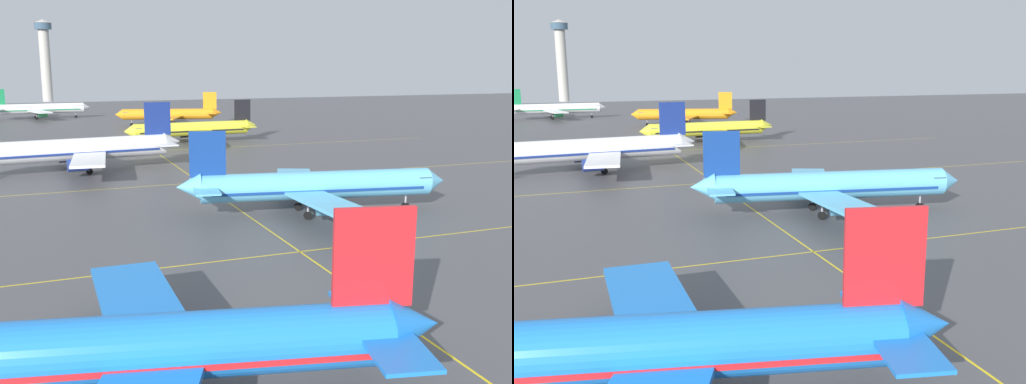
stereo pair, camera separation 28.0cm
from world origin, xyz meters
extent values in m
cylinder|color=blue|center=(-20.98, 13.60, 3.79)|extent=(29.67, 9.81, 3.52)
cone|color=blue|center=(-5.08, 10.09, 4.16)|extent=(3.61, 3.90, 3.34)
cube|color=red|center=(-7.43, 10.61, 8.14)|extent=(4.41, 1.28, 5.55)
cube|color=blue|center=(-6.38, 13.22, 4.16)|extent=(3.93, 5.34, 0.22)
cube|color=blue|center=(-7.58, 7.80, 4.16)|extent=(3.93, 5.34, 0.22)
cube|color=blue|center=(-18.38, 21.08, 3.24)|extent=(4.92, 13.91, 0.37)
cylinder|color=blue|center=(-20.13, 18.33, 2.04)|extent=(3.49, 2.57, 1.94)
cube|color=red|center=(-20.98, 13.60, 3.35)|extent=(27.36, 9.33, 0.33)
cylinder|color=#99999E|center=(-18.66, 15.55, 1.53)|extent=(0.26, 0.26, 1.53)
cylinder|color=black|center=(-18.66, 15.55, 0.51)|extent=(1.08, 0.63, 1.02)
cylinder|color=#5BB7E5|center=(8.32, 49.08, 3.70)|extent=(29.04, 8.35, 3.43)
cone|color=#5BB7E5|center=(23.70, 46.39, 3.70)|extent=(2.89, 3.72, 3.36)
cone|color=#5BB7E5|center=(-7.33, 51.82, 4.06)|extent=(3.41, 3.71, 3.26)
cube|color=navy|center=(-5.02, 51.41, 7.94)|extent=(4.32, 1.07, 5.42)
cube|color=#5BB7E5|center=(-5.93, 48.82, 4.06)|extent=(3.65, 5.12, 0.22)
cube|color=#5BB7E5|center=(-4.99, 54.16, 4.06)|extent=(3.65, 5.12, 0.22)
cube|color=#5BB7E5|center=(6.11, 41.68, 3.16)|extent=(5.18, 13.70, 0.36)
cube|color=#5BB7E5|center=(8.75, 56.79, 3.16)|extent=(9.41, 14.31, 0.36)
cylinder|color=#5BB7E5|center=(7.69, 44.43, 1.99)|extent=(3.35, 2.40, 1.90)
cylinder|color=#5BB7E5|center=(9.31, 53.67, 1.99)|extent=(3.35, 2.40, 1.90)
cube|color=#385166|center=(21.66, 46.75, 4.20)|extent=(2.14, 3.39, 0.63)
cube|color=navy|center=(8.32, 49.08, 3.27)|extent=(26.77, 7.99, 0.32)
cylinder|color=#99999E|center=(19.88, 47.06, 1.49)|extent=(0.25, 0.25, 1.49)
cylinder|color=black|center=(19.88, 47.06, 0.50)|extent=(1.05, 0.57, 0.99)
cylinder|color=#99999E|center=(6.14, 47.08, 1.49)|extent=(0.25, 0.25, 1.49)
cylinder|color=black|center=(6.14, 47.08, 0.50)|extent=(1.05, 0.57, 0.99)
cylinder|color=#99999E|center=(6.95, 51.70, 1.49)|extent=(0.25, 0.25, 1.49)
cylinder|color=black|center=(6.95, 51.70, 0.50)|extent=(1.05, 0.57, 0.99)
cylinder|color=white|center=(-17.95, 89.73, 4.08)|extent=(32.04, 6.66, 3.78)
cone|color=white|center=(-0.52, 91.32, 4.48)|extent=(3.50, 3.87, 3.59)
cube|color=navy|center=(-3.09, 91.09, 8.75)|extent=(4.79, 0.79, 5.97)
cube|color=white|center=(-2.87, 94.10, 4.48)|extent=(3.64, 5.44, 0.24)
cube|color=white|center=(-2.32, 88.16, 4.48)|extent=(3.64, 5.44, 0.24)
cube|color=white|center=(-17.73, 98.24, 3.48)|extent=(9.36, 15.78, 0.40)
cube|color=white|center=(-16.19, 81.40, 3.48)|extent=(6.90, 15.42, 0.40)
cylinder|color=navy|center=(-18.62, 94.86, 2.19)|extent=(3.56, 2.39, 2.09)
cylinder|color=navy|center=(-17.67, 84.56, 2.19)|extent=(3.56, 2.39, 2.09)
cube|color=navy|center=(-17.95, 89.73, 3.61)|extent=(29.51, 6.46, 0.36)
cylinder|color=#99999E|center=(-16.20, 92.49, 1.64)|extent=(0.28, 0.28, 1.64)
cylinder|color=black|center=(-16.20, 92.49, 0.55)|extent=(1.13, 0.55, 1.09)
cylinder|color=#99999E|center=(-15.73, 87.34, 1.64)|extent=(0.28, 0.28, 1.64)
cylinder|color=black|center=(-15.73, 87.34, 0.55)|extent=(1.13, 0.55, 1.09)
cylinder|color=yellow|center=(10.76, 120.79, 3.50)|extent=(27.44, 4.21, 3.25)
cone|color=yellow|center=(-4.01, 120.27, 3.50)|extent=(2.33, 3.26, 3.18)
cone|color=yellow|center=(25.79, 121.32, 3.84)|extent=(2.84, 3.18, 3.08)
cube|color=black|center=(23.57, 121.24, 7.52)|extent=(4.11, 0.45, 5.13)
cube|color=yellow|center=(23.90, 123.82, 3.84)|extent=(2.89, 4.54, 0.21)
cube|color=yellow|center=(24.09, 118.70, 3.84)|extent=(2.89, 4.54, 0.21)
cube|color=yellow|center=(11.36, 128.08, 2.99)|extent=(7.42, 13.51, 0.34)
cube|color=yellow|center=(11.87, 113.56, 2.99)|extent=(6.60, 13.39, 0.34)
cylinder|color=black|center=(10.43, 125.22, 1.88)|extent=(2.97, 1.90, 1.79)
cylinder|color=black|center=(10.75, 116.34, 1.88)|extent=(2.97, 1.90, 1.79)
cube|color=#385166|center=(-2.05, 120.34, 3.97)|extent=(1.64, 3.04, 0.60)
cube|color=black|center=(10.76, 120.79, 3.10)|extent=(25.25, 4.17, 0.31)
cylinder|color=#99999E|center=(-0.34, 120.40, 1.41)|extent=(0.24, 0.24, 1.41)
cylinder|color=black|center=(-0.34, 120.40, 0.47)|extent=(0.95, 0.42, 0.94)
cylinder|color=#99999E|center=(12.39, 123.07, 1.41)|extent=(0.24, 0.24, 1.41)
cylinder|color=black|center=(12.39, 123.07, 0.47)|extent=(0.95, 0.42, 0.94)
cylinder|color=#99999E|center=(12.55, 118.63, 1.41)|extent=(0.24, 0.24, 1.41)
cylinder|color=black|center=(12.55, 118.63, 0.47)|extent=(0.95, 0.42, 0.94)
cylinder|color=orange|center=(14.73, 165.45, 3.51)|extent=(27.43, 9.47, 3.26)
cone|color=orange|center=(0.30, 168.86, 3.51)|extent=(2.90, 3.62, 3.19)
cone|color=orange|center=(29.40, 161.99, 3.86)|extent=(3.38, 3.64, 3.09)
cube|color=orange|center=(27.23, 162.50, 7.54)|extent=(4.07, 1.25, 5.14)
cube|color=orange|center=(28.24, 164.90, 3.86)|extent=(3.69, 4.97, 0.21)
cube|color=orange|center=(27.06, 159.90, 3.86)|extent=(3.69, 4.97, 0.21)
cube|color=orange|center=(17.23, 172.34, 3.00)|extent=(4.74, 12.95, 0.34)
cube|color=orange|center=(13.88, 158.17, 3.00)|extent=(9.52, 13.52, 0.34)
cylinder|color=#333338|center=(15.58, 169.83, 1.88)|extent=(3.25, 2.42, 1.80)
cylinder|color=#333338|center=(13.53, 161.16, 1.88)|extent=(3.25, 2.42, 1.80)
cube|color=#385166|center=(2.22, 168.41, 3.98)|extent=(2.19, 3.27, 0.60)
cube|color=orange|center=(14.73, 165.45, 3.11)|extent=(25.30, 9.00, 0.31)
cylinder|color=#99999E|center=(3.89, 168.01, 1.41)|extent=(0.24, 0.24, 1.41)
cylinder|color=black|center=(3.89, 168.01, 0.47)|extent=(1.01, 0.59, 0.94)
cylinder|color=#99999E|center=(16.90, 167.23, 1.41)|extent=(0.24, 0.24, 1.41)
cylinder|color=black|center=(16.90, 167.23, 0.47)|extent=(1.01, 0.59, 0.94)
cylinder|color=#99999E|center=(15.88, 162.89, 1.41)|extent=(0.24, 0.24, 1.41)
cylinder|color=black|center=(15.88, 162.89, 0.47)|extent=(1.01, 0.59, 0.94)
cylinder|color=white|center=(-21.55, 202.87, 3.62)|extent=(28.43, 4.88, 3.36)
cone|color=white|center=(-6.28, 203.69, 3.62)|extent=(2.47, 3.41, 3.29)
cube|color=#197F47|center=(-34.79, 202.16, 7.78)|extent=(4.25, 0.55, 5.30)
cube|color=white|center=(-35.08, 199.48, 3.98)|extent=(3.07, 4.74, 0.21)
cube|color=white|center=(-35.37, 204.78, 3.98)|extent=(3.07, 4.74, 0.21)
cube|color=white|center=(-22.02, 195.32, 3.09)|extent=(7.89, 14.00, 0.35)
cube|color=white|center=(-22.83, 210.32, 3.09)|extent=(6.60, 13.81, 0.35)
cylinder|color=#2D9956|center=(-21.12, 198.29, 1.94)|extent=(3.10, 2.02, 1.86)
cylinder|color=#2D9956|center=(-21.62, 207.47, 1.94)|extent=(3.10, 2.02, 1.86)
cube|color=#385166|center=(-8.31, 203.58, 4.11)|extent=(1.76, 3.17, 0.62)
cube|color=#197F47|center=(-21.55, 202.87, 3.20)|extent=(26.17, 4.79, 0.32)
cylinder|color=#99999E|center=(-10.07, 203.49, 1.46)|extent=(0.25, 0.25, 1.46)
cylinder|color=black|center=(-10.07, 203.49, 0.49)|extent=(0.99, 0.45, 0.97)
cylinder|color=#99999E|center=(-23.19, 200.48, 1.46)|extent=(0.25, 0.25, 1.46)
cylinder|color=black|center=(-23.19, 200.48, 0.49)|extent=(0.99, 0.45, 0.97)
cylinder|color=#99999E|center=(-23.43, 205.07, 1.46)|extent=(0.25, 0.25, 1.46)
cylinder|color=black|center=(-23.43, 205.07, 0.49)|extent=(0.99, 0.45, 0.97)
cube|color=yellow|center=(0.00, 35.96, 0.00)|extent=(137.31, 0.20, 0.01)
cube|color=yellow|center=(0.00, 73.92, 0.00)|extent=(137.31, 0.20, 0.01)
cube|color=yellow|center=(0.00, 111.88, 0.00)|extent=(137.31, 0.20, 0.01)
cube|color=yellow|center=(0.00, 54.94, 0.00)|extent=(0.20, 167.02, 0.01)
cylinder|color=#ADA89E|center=(-16.56, 310.74, 17.91)|extent=(5.20, 5.20, 35.81)
cylinder|color=#385166|center=(-16.56, 310.74, 37.41)|extent=(8.40, 8.40, 3.20)
cone|color=#ADA89E|center=(-16.56, 310.74, 39.91)|extent=(8.82, 8.82, 1.80)
camera|label=1|loc=(-23.82, -15.43, 18.17)|focal=41.62mm
camera|label=2|loc=(-23.55, -15.53, 18.17)|focal=41.62mm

